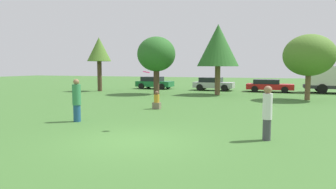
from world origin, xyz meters
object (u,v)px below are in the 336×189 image
at_px(person_thrower, 77,100).
at_px(tree_1, 156,55).
at_px(bystander_sitting, 157,101).
at_px(tree_0, 99,50).
at_px(tree_2, 218,46).
at_px(frisbee, 146,72).
at_px(tree_3, 309,55).
at_px(parked_car_red, 269,85).
at_px(person_catcher, 267,112).
at_px(parked_car_green, 154,83).
at_px(parked_car_silver, 213,84).

relative_size(person_thrower, tree_1, 0.37).
bearing_deg(bystander_sitting, tree_0, 135.10).
distance_m(person_thrower, bystander_sitting, 5.17).
bearing_deg(tree_2, frisbee, -90.11).
height_order(person_thrower, tree_3, tree_3).
relative_size(tree_1, tree_2, 0.84).
xyz_separation_m(frisbee, tree_2, (0.03, 15.20, 2.00)).
bearing_deg(parked_car_red, tree_3, -65.77).
height_order(frisbee, tree_0, tree_0).
bearing_deg(tree_3, person_catcher, -100.66).
bearing_deg(tree_2, parked_car_red, 47.17).
bearing_deg(bystander_sitting, tree_3, 42.62).
height_order(frisbee, parked_car_red, frisbee).
bearing_deg(parked_car_green, person_thrower, -76.03).
bearing_deg(parked_car_green, frisbee, -67.12).
distance_m(tree_0, parked_car_red, 16.76).
xyz_separation_m(frisbee, parked_car_green, (-7.74, 19.95, -1.49)).
bearing_deg(tree_0, person_thrower, -61.10).
height_order(tree_0, tree_1, tree_0).
distance_m(tree_1, parked_car_green, 7.09).
xyz_separation_m(tree_1, parked_car_red, (9.29, 5.70, -2.82)).
bearing_deg(tree_3, parked_car_red, 112.55).
bearing_deg(bystander_sitting, tree_1, 111.62).
bearing_deg(tree_2, tree_3, -16.44).
relative_size(tree_2, parked_car_red, 1.39).
relative_size(tree_0, tree_3, 1.12).
bearing_deg(person_catcher, person_thrower, 0.00).
height_order(bystander_sitting, parked_car_green, parked_car_green).
xyz_separation_m(tree_1, parked_car_silver, (3.89, 5.79, -2.76)).
bearing_deg(tree_2, bystander_sitting, -99.78).
height_order(person_thrower, tree_2, tree_2).
distance_m(person_catcher, parked_car_silver, 20.81).
distance_m(person_thrower, person_catcher, 7.88).
bearing_deg(tree_1, bystander_sitting, -68.38).
bearing_deg(person_catcher, bystander_sitting, -37.19).
bearing_deg(tree_2, tree_1, -166.66).
bearing_deg(parked_car_red, frisbee, -100.31).
xyz_separation_m(person_thrower, frisbee, (3.50, -0.50, 1.24)).
height_order(person_catcher, frisbee, frisbee).
relative_size(person_thrower, bystander_sitting, 1.80).
bearing_deg(bystander_sitting, parked_car_silver, 88.22).
bearing_deg(person_thrower, tree_0, 124.54).
xyz_separation_m(frisbee, parked_car_silver, (-1.23, 19.77, -1.49)).
relative_size(tree_3, parked_car_red, 1.09).
bearing_deg(parked_car_silver, parked_car_green, -179.95).
bearing_deg(person_thrower, parked_car_red, 73.82).
bearing_deg(frisbee, bystander_sitting, 107.55).
bearing_deg(parked_car_silver, tree_1, -122.18).
height_order(frisbee, parked_car_silver, frisbee).
bearing_deg(frisbee, person_catcher, -3.64).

